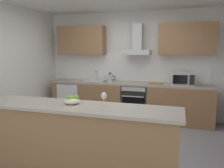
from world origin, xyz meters
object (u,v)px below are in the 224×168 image
Objects in this scene: wine_glass at (104,96)px; kettle at (110,78)px; range_hood at (137,45)px; microwave at (183,79)px; oven at (135,101)px; chopping_board at (156,84)px; refrigerator at (72,98)px; sink at (95,80)px; fruit_bowl at (72,101)px.

kettle is at bearing 105.34° from wine_glass.
range_hood is at bearing 90.57° from wine_glass.
range_hood reaches higher than microwave.
kettle reaches higher than wine_glass.
chopping_board is (0.47, -0.02, 0.45)m from oven.
microwave is at bearing -1.51° from oven.
range_hood reaches higher than refrigerator.
sink is (-2.08, 0.04, -0.12)m from microwave.
fruit_bowl is at bearing -85.17° from kettle.
oven is at bearing 177.12° from chopping_board.
oven is 0.65m from chopping_board.
oven is 1.21m from microwave.
sink is at bearing 1.22° from refrigerator.
wine_glass is at bearing -66.58° from sink.
sink is 1.47× the size of chopping_board.
range_hood is at bearing 14.64° from kettle.
refrigerator is 1.19m from kettle.
chopping_board is (0.89, 2.42, -0.07)m from fruit_bowl.
microwave is 2.59m from wine_glass.
fruit_bowl is at bearing -110.21° from chopping_board.
chopping_board is at bearing -0.56° from refrigerator.
kettle is at bearing -6.44° from sink.
range_hood reaches higher than oven.
sink is 0.69× the size of range_hood.
microwave is 1.00× the size of sink.
microwave reaches higher than chopping_board.
wine_glass is (0.65, -2.37, 0.06)m from kettle.
wine_glass is (-1.03, -2.37, 0.01)m from microwave.
fruit_bowl reaches higher than refrigerator.
microwave is at bearing 58.56° from fruit_bowl.
kettle is 1.10m from chopping_board.
oven is 0.94× the size of refrigerator.
microwave is at bearing 0.20° from kettle.
microwave is (2.73, -0.03, 0.62)m from refrigerator.
sink is at bearing 113.42° from wine_glass.
oven is 2.54m from fruit_bowl.
wine_glass is (0.03, -2.53, -0.72)m from range_hood.
sink reaches higher than oven.
refrigerator is 2.50× the size of chopping_board.
chopping_board reaches higher than oven.
microwave is at bearing -8.46° from range_hood.
sink is (-1.02, 0.01, 0.47)m from oven.
wine_glass is 2.43m from chopping_board.
oven is 2.35× the size of chopping_board.
range_hood reaches higher than kettle.
refrigerator is at bearing -175.46° from range_hood.
kettle is (-0.62, -0.03, 0.55)m from oven.
refrigerator is at bearing 125.19° from wine_glass.
wine_glass is at bearing -89.40° from oven.
fruit_bowl is (-0.42, -2.58, -0.80)m from range_hood.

